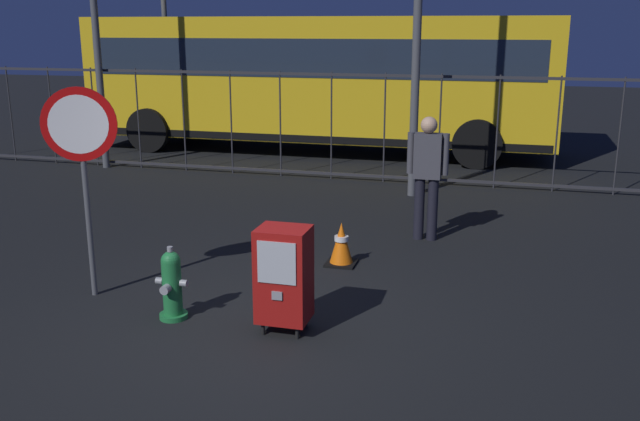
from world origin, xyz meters
The scene contains 8 objects.
ground_plane centered at (0.00, 0.00, 0.00)m, with size 60.00×60.00×0.00m, color black.
fire_hydrant centered at (-0.90, 0.06, 0.35)m, with size 0.33×0.32×0.75m.
newspaper_box_primary centered at (0.26, 0.06, 0.57)m, with size 0.48×0.42×1.02m.
stop_sign centered at (-2.01, 0.40, 1.60)m, with size 0.71×0.31×2.23m.
pedestrian centered at (1.19, 3.39, 0.95)m, with size 0.55×0.22×1.67m.
traffic_cone centered at (0.33, 2.07, 0.26)m, with size 0.36×0.36×0.53m.
fence_barrier centered at (0.00, 6.81, 1.02)m, with size 18.03×0.04×2.00m.
bus_near centered at (-2.07, 9.81, 1.71)m, with size 10.50×2.78×3.00m.
Camera 1 is at (2.20, -5.81, 2.82)m, focal length 39.39 mm.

